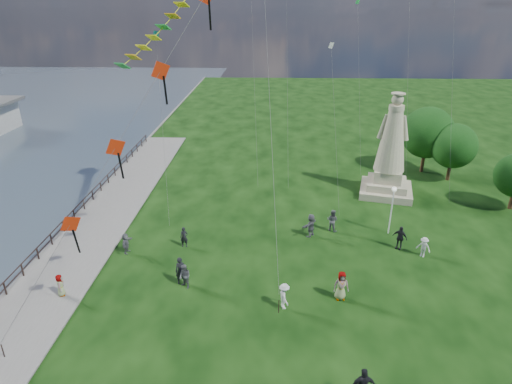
{
  "coord_description": "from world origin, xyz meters",
  "views": [
    {
      "loc": [
        -0.12,
        -17.06,
        16.55
      ],
      "look_at": [
        -1.0,
        8.0,
        5.5
      ],
      "focal_mm": 30.0,
      "sensor_mm": 36.0,
      "label": 1
    }
  ],
  "objects_px": {
    "person_2": "(284,296)",
    "person_4": "(341,286)",
    "person_0": "(181,271)",
    "person_8": "(424,247)",
    "person_10": "(61,287)",
    "person_7": "(332,220)",
    "lamppost": "(393,200)",
    "person_6": "(184,237)",
    "person_5": "(126,243)",
    "person_1": "(185,277)",
    "person_9": "(400,238)",
    "person_11": "(311,225)",
    "statue": "(390,158)"
  },
  "relations": [
    {
      "from": "person_4",
      "to": "person_9",
      "type": "xyz_separation_m",
      "value": [
        5.15,
        6.04,
        -0.03
      ]
    },
    {
      "from": "lamppost",
      "to": "person_2",
      "type": "xyz_separation_m",
      "value": [
        -8.45,
        -9.34,
        -2.01
      ]
    },
    {
      "from": "lamppost",
      "to": "person_4",
      "type": "bearing_deg",
      "value": -120.85
    },
    {
      "from": "person_2",
      "to": "person_10",
      "type": "relative_size",
      "value": 1.15
    },
    {
      "from": "person_2",
      "to": "person_0",
      "type": "bearing_deg",
      "value": 54.57
    },
    {
      "from": "statue",
      "to": "person_4",
      "type": "height_order",
      "value": "statue"
    },
    {
      "from": "person_6",
      "to": "person_2",
      "type": "bearing_deg",
      "value": -48.4
    },
    {
      "from": "person_0",
      "to": "person_5",
      "type": "distance_m",
      "value": 5.86
    },
    {
      "from": "person_0",
      "to": "person_1",
      "type": "height_order",
      "value": "person_0"
    },
    {
      "from": "person_5",
      "to": "person_9",
      "type": "height_order",
      "value": "person_9"
    },
    {
      "from": "person_4",
      "to": "person_5",
      "type": "height_order",
      "value": "person_4"
    },
    {
      "from": "person_11",
      "to": "person_2",
      "type": "bearing_deg",
      "value": 22.61
    },
    {
      "from": "person_7",
      "to": "person_6",
      "type": "bearing_deg",
      "value": 44.75
    },
    {
      "from": "person_10",
      "to": "person_7",
      "type": "bearing_deg",
      "value": -78.55
    },
    {
      "from": "person_0",
      "to": "person_10",
      "type": "height_order",
      "value": "person_0"
    },
    {
      "from": "person_4",
      "to": "person_10",
      "type": "xyz_separation_m",
      "value": [
        -17.11,
        -0.38,
        -0.22
      ]
    },
    {
      "from": "person_0",
      "to": "person_10",
      "type": "bearing_deg",
      "value": 176.4
    },
    {
      "from": "person_1",
      "to": "person_0",
      "type": "bearing_deg",
      "value": 167.73
    },
    {
      "from": "person_6",
      "to": "person_4",
      "type": "bearing_deg",
      "value": -33.64
    },
    {
      "from": "person_7",
      "to": "person_9",
      "type": "height_order",
      "value": "person_9"
    },
    {
      "from": "person_6",
      "to": "person_8",
      "type": "height_order",
      "value": "person_6"
    },
    {
      "from": "lamppost",
      "to": "person_5",
      "type": "distance_m",
      "value": 20.1
    },
    {
      "from": "person_4",
      "to": "person_7",
      "type": "height_order",
      "value": "person_4"
    },
    {
      "from": "person_11",
      "to": "person_6",
      "type": "bearing_deg",
      "value": -41.4
    },
    {
      "from": "person_7",
      "to": "person_11",
      "type": "relative_size",
      "value": 0.97
    },
    {
      "from": "statue",
      "to": "person_0",
      "type": "relative_size",
      "value": 5.08
    },
    {
      "from": "person_1",
      "to": "person_5",
      "type": "xyz_separation_m",
      "value": [
        -5.01,
        4.01,
        -0.05
      ]
    },
    {
      "from": "lamppost",
      "to": "person_0",
      "type": "distance_m",
      "value": 16.71
    },
    {
      "from": "person_7",
      "to": "person_10",
      "type": "height_order",
      "value": "person_7"
    },
    {
      "from": "person_2",
      "to": "person_4",
      "type": "height_order",
      "value": "person_4"
    },
    {
      "from": "person_9",
      "to": "statue",
      "type": "bearing_deg",
      "value": 116.97
    },
    {
      "from": "person_2",
      "to": "person_10",
      "type": "distance_m",
      "value": 13.66
    },
    {
      "from": "person_2",
      "to": "person_5",
      "type": "xyz_separation_m",
      "value": [
        -11.22,
        5.76,
        -0.06
      ]
    },
    {
      "from": "person_1",
      "to": "person_2",
      "type": "xyz_separation_m",
      "value": [
        6.21,
        -1.75,
        0.0
      ]
    },
    {
      "from": "person_5",
      "to": "person_6",
      "type": "bearing_deg",
      "value": -71.9
    },
    {
      "from": "person_6",
      "to": "person_11",
      "type": "xyz_separation_m",
      "value": [
        9.48,
        1.9,
        0.15
      ]
    },
    {
      "from": "person_4",
      "to": "person_10",
      "type": "height_order",
      "value": "person_4"
    },
    {
      "from": "person_4",
      "to": "person_0",
      "type": "bearing_deg",
      "value": 168.74
    },
    {
      "from": "person_0",
      "to": "person_4",
      "type": "distance_m",
      "value": 10.09
    },
    {
      "from": "person_0",
      "to": "person_9",
      "type": "bearing_deg",
      "value": 1.13
    },
    {
      "from": "person_8",
      "to": "person_6",
      "type": "bearing_deg",
      "value": -146.01
    },
    {
      "from": "person_6",
      "to": "person_7",
      "type": "height_order",
      "value": "person_7"
    },
    {
      "from": "person_1",
      "to": "person_11",
      "type": "height_order",
      "value": "person_11"
    },
    {
      "from": "lamppost",
      "to": "person_7",
      "type": "distance_m",
      "value": 4.83
    },
    {
      "from": "person_10",
      "to": "person_0",
      "type": "bearing_deg",
      "value": -92.68
    },
    {
      "from": "person_2",
      "to": "person_8",
      "type": "distance_m",
      "value": 11.7
    },
    {
      "from": "person_4",
      "to": "person_6",
      "type": "height_order",
      "value": "person_4"
    },
    {
      "from": "person_4",
      "to": "person_8",
      "type": "height_order",
      "value": "person_4"
    },
    {
      "from": "person_0",
      "to": "person_9",
      "type": "height_order",
      "value": "person_0"
    },
    {
      "from": "person_7",
      "to": "person_9",
      "type": "xyz_separation_m",
      "value": [
        4.58,
        -2.58,
        0.01
      ]
    }
  ]
}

